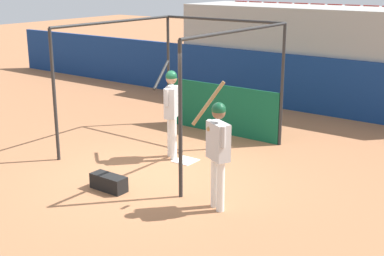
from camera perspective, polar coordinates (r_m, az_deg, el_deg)
ground_plane at (r=10.42m, az=-4.06°, el=-4.89°), size 60.00×60.00×0.00m
outfield_wall at (r=15.27m, az=11.25°, el=4.70°), size 24.00×0.12×1.57m
bleacher_section at (r=16.30m, az=13.32°, el=7.57°), size 8.15×2.40×2.85m
batting_cage at (r=12.17m, az=1.20°, el=4.21°), size 3.29×3.72×2.75m
home_plate at (r=11.09m, az=-0.71°, el=-3.50°), size 0.44×0.44×0.02m
player_batter at (r=10.98m, az=-2.22°, el=2.43°), size 0.67×0.74×1.97m
player_waiting at (r=8.54m, az=2.77°, el=-1.86°), size 0.79×0.55×2.08m
equipment_bag at (r=9.72m, az=-8.87°, el=-5.76°), size 0.70×0.28×0.28m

